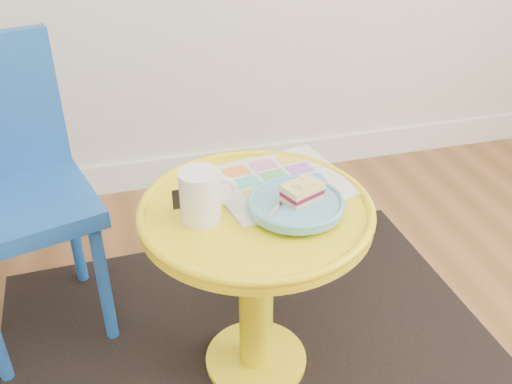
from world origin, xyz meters
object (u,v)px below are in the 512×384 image
object	(u,v)px
side_table	(256,257)
mug	(201,194)
chair	(9,178)
plate	(296,205)
newspaper	(279,182)

from	to	relation	value
side_table	mug	distance (m)	0.23
mug	chair	bearing A→B (deg)	138.93
side_table	chair	bearing A→B (deg)	147.35
chair	plate	distance (m)	0.73
side_table	mug	xyz separation A→B (m)	(-0.12, -0.01, 0.20)
chair	newspaper	xyz separation A→B (m)	(0.62, -0.26, 0.04)
chair	newspaper	bearing A→B (deg)	-38.39
side_table	newspaper	bearing A→B (deg)	47.12
newspaper	plate	bearing A→B (deg)	-101.99
chair	mug	size ratio (longest dim) A/B	6.38
side_table	plate	xyz separation A→B (m)	(0.08, -0.04, 0.16)
side_table	newspaper	world-z (taller)	newspaper
side_table	plate	distance (m)	0.18
plate	side_table	bearing A→B (deg)	152.50
chair	newspaper	world-z (taller)	chair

